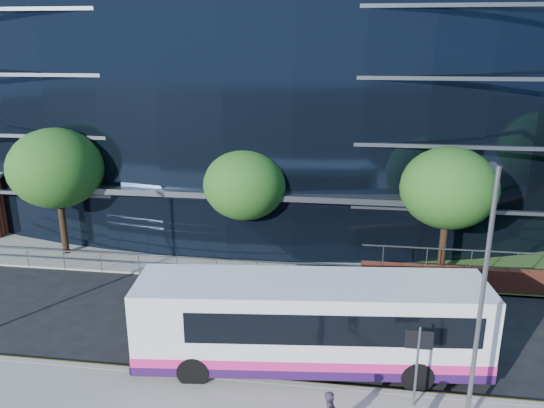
# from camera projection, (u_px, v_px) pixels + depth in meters

# --- Properties ---
(ground) EXTENTS (200.00, 200.00, 0.00)m
(ground) POSITION_uv_depth(u_px,v_px,m) (279.00, 368.00, 19.03)
(ground) COLOR black
(ground) RESTS_ON ground
(kerb) EXTENTS (80.00, 0.25, 0.16)m
(kerb) POSITION_uv_depth(u_px,v_px,m) (276.00, 384.00, 18.06)
(kerb) COLOR gray
(kerb) RESTS_ON ground
(yellow_line_outer) EXTENTS (80.00, 0.08, 0.01)m
(yellow_line_outer) POSITION_uv_depth(u_px,v_px,m) (277.00, 382.00, 18.27)
(yellow_line_outer) COLOR gold
(yellow_line_outer) RESTS_ON ground
(yellow_line_inner) EXTENTS (80.00, 0.08, 0.01)m
(yellow_line_inner) POSITION_uv_depth(u_px,v_px,m) (277.00, 379.00, 18.41)
(yellow_line_inner) COLOR gold
(yellow_line_inner) RESTS_ON ground
(far_forecourt) EXTENTS (50.00, 8.00, 0.10)m
(far_forecourt) POSITION_uv_depth(u_px,v_px,m) (199.00, 246.00, 30.22)
(far_forecourt) COLOR gray
(far_forecourt) RESTS_ON ground
(glass_office) EXTENTS (44.00, 23.10, 16.00)m
(glass_office) POSITION_uv_depth(u_px,v_px,m) (260.00, 90.00, 36.94)
(glass_office) COLOR black
(glass_office) RESTS_ON ground
(guard_railings) EXTENTS (24.00, 0.05, 1.10)m
(guard_railings) POSITION_uv_depth(u_px,v_px,m) (138.00, 259.00, 26.47)
(guard_railings) COLOR slate
(guard_railings) RESTS_ON ground
(street_sign) EXTENTS (0.85, 0.09, 2.80)m
(street_sign) POSITION_uv_depth(u_px,v_px,m) (418.00, 350.00, 16.30)
(street_sign) COLOR slate
(street_sign) RESTS_ON pavement_near
(tree_far_a) EXTENTS (4.95, 4.95, 6.98)m
(tree_far_a) POSITION_uv_depth(u_px,v_px,m) (56.00, 168.00, 27.84)
(tree_far_a) COLOR black
(tree_far_a) RESTS_ON ground
(tree_far_b) EXTENTS (4.29, 4.29, 6.05)m
(tree_far_b) POSITION_uv_depth(u_px,v_px,m) (245.00, 185.00, 27.18)
(tree_far_b) COLOR black
(tree_far_b) RESTS_ON ground
(tree_far_c) EXTENTS (4.62, 4.62, 6.51)m
(tree_far_c) POSITION_uv_depth(u_px,v_px,m) (449.00, 188.00, 25.29)
(tree_far_c) COLOR black
(tree_far_c) RESTS_ON ground
(streetlight_east) EXTENTS (0.15, 0.77, 8.00)m
(streetlight_east) POSITION_uv_depth(u_px,v_px,m) (482.00, 295.00, 14.87)
(streetlight_east) COLOR slate
(streetlight_east) RESTS_ON pavement_near
(city_bus) EXTENTS (12.47, 4.03, 3.32)m
(city_bus) POSITION_uv_depth(u_px,v_px,m) (314.00, 323.00, 18.66)
(city_bus) COLOR silver
(city_bus) RESTS_ON ground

